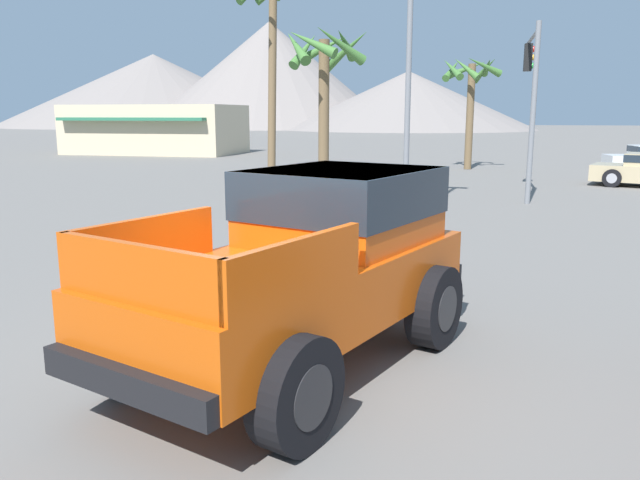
{
  "coord_description": "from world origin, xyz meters",
  "views": [
    {
      "loc": [
        1.95,
        -6.03,
        2.67
      ],
      "look_at": [
        0.23,
        1.05,
        1.19
      ],
      "focal_mm": 35.0,
      "sensor_mm": 36.0,
      "label": 1
    }
  ],
  "objects_px": {
    "orange_pickup_truck": "(314,257)",
    "palm_tree_leaning": "(469,82)",
    "traffic_light_main": "(531,80)",
    "palm_tree_tall": "(324,68)",
    "palm_tree_short": "(271,21)"
  },
  "relations": [
    {
      "from": "palm_tree_short",
      "to": "palm_tree_tall",
      "type": "bearing_deg",
      "value": -58.92
    },
    {
      "from": "orange_pickup_truck",
      "to": "palm_tree_leaning",
      "type": "bearing_deg",
      "value": 106.88
    },
    {
      "from": "traffic_light_main",
      "to": "palm_tree_short",
      "type": "distance_m",
      "value": 12.51
    },
    {
      "from": "orange_pickup_truck",
      "to": "palm_tree_leaning",
      "type": "xyz_separation_m",
      "value": [
        1.31,
        25.39,
        3.01
      ]
    },
    {
      "from": "orange_pickup_truck",
      "to": "palm_tree_leaning",
      "type": "distance_m",
      "value": 25.6
    },
    {
      "from": "palm_tree_tall",
      "to": "palm_tree_short",
      "type": "height_order",
      "value": "palm_tree_short"
    },
    {
      "from": "traffic_light_main",
      "to": "palm_tree_leaning",
      "type": "bearing_deg",
      "value": 10.76
    },
    {
      "from": "palm_tree_short",
      "to": "palm_tree_leaning",
      "type": "bearing_deg",
      "value": 27.67
    },
    {
      "from": "palm_tree_tall",
      "to": "palm_tree_leaning",
      "type": "bearing_deg",
      "value": 67.52
    },
    {
      "from": "palm_tree_tall",
      "to": "palm_tree_short",
      "type": "distance_m",
      "value": 8.08
    },
    {
      "from": "traffic_light_main",
      "to": "palm_tree_leaning",
      "type": "height_order",
      "value": "palm_tree_leaning"
    },
    {
      "from": "palm_tree_tall",
      "to": "palm_tree_leaning",
      "type": "distance_m",
      "value": 11.97
    },
    {
      "from": "orange_pickup_truck",
      "to": "traffic_light_main",
      "type": "distance_m",
      "value": 15.44
    },
    {
      "from": "traffic_light_main",
      "to": "palm_tree_short",
      "type": "bearing_deg",
      "value": 60.14
    },
    {
      "from": "orange_pickup_truck",
      "to": "palm_tree_leaning",
      "type": "height_order",
      "value": "palm_tree_leaning"
    }
  ]
}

